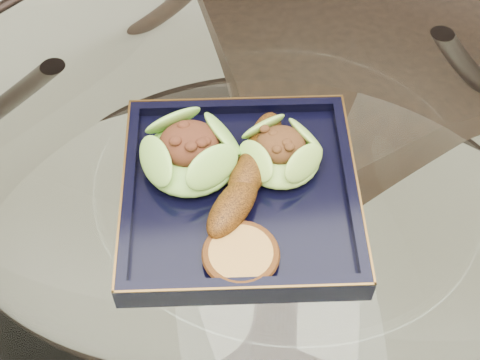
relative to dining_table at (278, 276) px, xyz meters
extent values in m
cylinder|color=white|center=(0.00, 0.00, 0.16)|extent=(1.10, 1.10, 0.01)
torus|color=black|center=(0.00, 0.00, 0.16)|extent=(1.13, 1.13, 0.02)
cylinder|color=black|center=(0.28, 0.28, -0.22)|extent=(0.04, 0.04, 0.75)
cylinder|color=black|center=(-0.28, 0.28, -0.22)|extent=(0.04, 0.04, 0.75)
cube|color=#321C10|center=(0.19, 0.43, -0.15)|extent=(0.47, 0.47, 0.04)
cylinder|color=#321C10|center=(0.06, 0.23, -0.38)|extent=(0.03, 0.03, 0.43)
cylinder|color=#321C10|center=(0.39, 0.29, -0.38)|extent=(0.03, 0.03, 0.43)
cylinder|color=#321C10|center=(-0.01, 0.56, -0.38)|extent=(0.03, 0.03, 0.43)
cylinder|color=#321C10|center=(0.33, 0.63, -0.38)|extent=(0.03, 0.03, 0.43)
cube|color=black|center=(-0.05, 0.02, 0.17)|extent=(0.29, 0.29, 0.02)
ellipsoid|color=#63AF32|center=(-0.10, 0.06, 0.20)|extent=(0.12, 0.12, 0.04)
ellipsoid|color=#71AC32|center=(0.00, 0.05, 0.20)|extent=(0.10, 0.10, 0.03)
ellipsoid|color=#64340A|center=(-0.04, 0.03, 0.20)|extent=(0.12, 0.18, 0.03)
cylinder|color=gold|center=(-0.06, -0.07, 0.19)|extent=(0.09, 0.09, 0.01)
camera|label=1|loc=(-0.11, -0.44, 0.80)|focal=50.00mm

